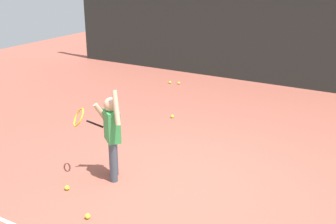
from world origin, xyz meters
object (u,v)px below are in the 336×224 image
Objects in this scene: tennis_player at (111,131)px; tennis_ball_1 at (88,216)px; tennis_ball_3 at (67,188)px; tennis_ball_4 at (170,82)px; tennis_ball_2 at (172,116)px; tennis_ball_5 at (179,83)px.

tennis_player is 20.46× the size of tennis_ball_1.
tennis_ball_1 is 0.78m from tennis_ball_3.
tennis_ball_4 is (-2.09, 5.63, 0.00)m from tennis_ball_1.
tennis_ball_1 is at bearing -76.86° from tennis_ball_2.
tennis_ball_5 is (-1.86, 5.68, 0.00)m from tennis_ball_1.
tennis_ball_3 is at bearing -75.04° from tennis_ball_4.
tennis_ball_3 is 5.43m from tennis_ball_5.
tennis_ball_1 and tennis_ball_2 have the same top height.
tennis_ball_3 is at bearing -77.46° from tennis_ball_5.
tennis_ball_1 is 1.00× the size of tennis_ball_2.
tennis_player is 20.46× the size of tennis_ball_4.
tennis_player is at bearing 60.89° from tennis_ball_3.
tennis_ball_5 is at bearing 115.67° from tennis_ball_2.
tennis_player is at bearing 110.07° from tennis_ball_1.
tennis_ball_4 is at bearing 110.33° from tennis_ball_1.
tennis_ball_4 is (-1.40, 5.25, 0.00)m from tennis_ball_3.
tennis_player is at bearing -72.25° from tennis_ball_5.
tennis_player is 5.02m from tennis_ball_4.
tennis_ball_4 is 1.00× the size of tennis_ball_5.
tennis_ball_1 is (0.36, -0.97, -0.69)m from tennis_player.
tennis_ball_1 is at bearing -29.27° from tennis_ball_3.
tennis_ball_2 is 3.13m from tennis_ball_3.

